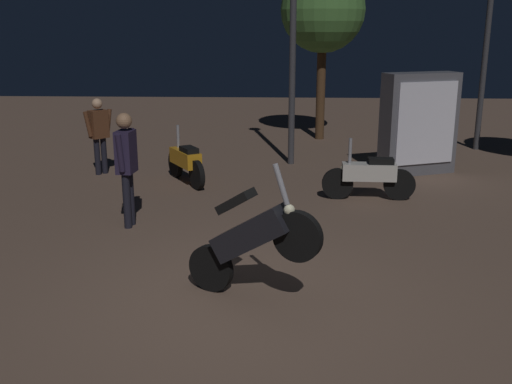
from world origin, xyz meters
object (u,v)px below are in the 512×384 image
at_px(motorcycle_orange_parked_left, 186,161).
at_px(person_rider_beside, 126,159).
at_px(motorcycle_white_parked_right, 369,176).
at_px(streetlamp_far, 293,10).
at_px(person_bystander_far, 99,130).
at_px(streetlamp_near, 488,23).
at_px(kiosk_billboard, 419,124).
at_px(motorcycle_black_foreground, 252,238).

xyz_separation_m(motorcycle_orange_parked_left, person_rider_beside, (-0.46, -2.67, 0.63)).
bearing_deg(motorcycle_white_parked_right, person_rider_beside, 24.50).
bearing_deg(streetlamp_far, person_bystander_far, -164.14).
height_order(motorcycle_white_parked_right, streetlamp_near, streetlamp_near).
relative_size(streetlamp_far, kiosk_billboard, 2.52).
bearing_deg(motorcycle_orange_parked_left, streetlamp_near, -93.10).
bearing_deg(person_rider_beside, motorcycle_orange_parked_left, -94.39).
xyz_separation_m(streetlamp_near, streetlamp_far, (-4.71, -1.86, 0.26)).
bearing_deg(kiosk_billboard, person_bystander_far, -17.86).
distance_m(person_rider_beside, kiosk_billboard, 6.39).
height_order(person_rider_beside, streetlamp_near, streetlamp_near).
relative_size(motorcycle_orange_parked_left, streetlamp_far, 0.28).
bearing_deg(person_bystander_far, streetlamp_far, 57.80).
xyz_separation_m(motorcycle_white_parked_right, person_rider_beside, (-3.92, -1.67, 0.63)).
xyz_separation_m(person_rider_beside, kiosk_billboard, (5.20, 3.71, -0.01)).
distance_m(streetlamp_near, kiosk_billboard, 3.92).
height_order(motorcycle_white_parked_right, streetlamp_far, streetlamp_far).
relative_size(person_bystander_far, kiosk_billboard, 0.76).
bearing_deg(streetlamp_near, motorcycle_white_parked_right, -125.62).
height_order(streetlamp_near, kiosk_billboard, streetlamp_near).
relative_size(person_rider_beside, streetlamp_near, 0.37).
xyz_separation_m(motorcycle_orange_parked_left, kiosk_billboard, (4.74, 1.04, 0.61)).
bearing_deg(motorcycle_black_foreground, person_rider_beside, 154.87).
xyz_separation_m(motorcycle_white_parked_right, streetlamp_near, (3.36, 4.68, 2.64)).
relative_size(motorcycle_white_parked_right, streetlamp_far, 0.31).
distance_m(motorcycle_black_foreground, streetlamp_near, 10.56).
distance_m(motorcycle_black_foreground, streetlamp_far, 7.49).
xyz_separation_m(motorcycle_black_foreground, person_rider_beside, (-2.03, 2.52, 0.32)).
bearing_deg(person_bystander_far, streetlamp_near, 60.95).
xyz_separation_m(person_bystander_far, streetlamp_far, (4.00, 1.14, 2.40)).
relative_size(motorcycle_black_foreground, streetlamp_near, 0.34).
bearing_deg(streetlamp_far, person_rider_beside, -119.73).
xyz_separation_m(motorcycle_black_foreground, person_bystander_far, (-3.47, 5.87, 0.20)).
xyz_separation_m(motorcycle_orange_parked_left, person_bystander_far, (-1.90, 0.68, 0.50)).
distance_m(motorcycle_orange_parked_left, motorcycle_white_parked_right, 3.60).
bearing_deg(kiosk_billboard, motorcycle_black_foreground, 42.06).
bearing_deg(streetlamp_near, kiosk_billboard, -128.16).
distance_m(streetlamp_near, streetlamp_far, 5.07).
distance_m(motorcycle_orange_parked_left, kiosk_billboard, 4.89).
height_order(person_bystander_far, kiosk_billboard, kiosk_billboard).
xyz_separation_m(motorcycle_orange_parked_left, streetlamp_far, (2.10, 1.81, 2.90)).
height_order(motorcycle_black_foreground, motorcycle_white_parked_right, motorcycle_black_foreground).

